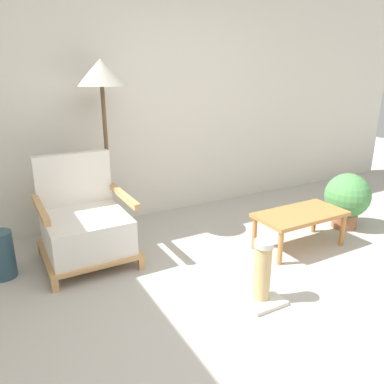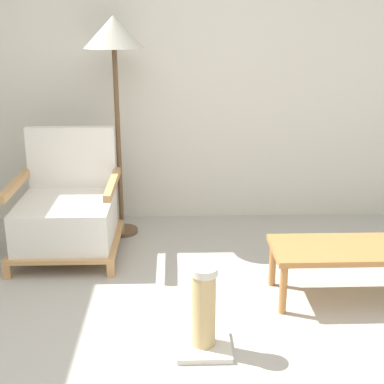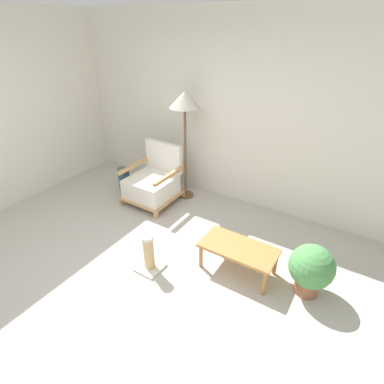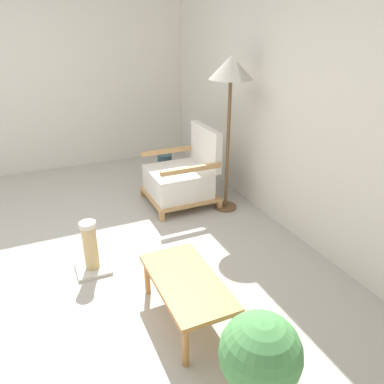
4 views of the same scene
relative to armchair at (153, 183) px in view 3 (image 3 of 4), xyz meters
name	(u,v)px [view 3 (image 3 of 4)]	position (x,y,z in m)	size (l,w,h in m)	color
ground_plane	(113,289)	(0.78, -1.68, -0.32)	(14.00, 14.00, 0.00)	#B7B2A8
wall_back	(224,112)	(0.78, 0.77, 1.03)	(8.00, 0.06, 2.70)	silver
armchair	(153,183)	(0.00, 0.00, 0.00)	(0.73, 0.75, 0.88)	tan
floor_lamp	(185,105)	(0.34, 0.39, 1.15)	(0.44, 0.44, 1.66)	brown
coffee_table	(239,250)	(1.77, -0.71, -0.02)	(0.84, 0.43, 0.34)	#B2753D
vase	(124,179)	(-0.65, 0.03, -0.12)	(0.19, 0.19, 0.38)	#2D4C5B
potted_plant	(311,268)	(2.52, -0.60, 0.01)	(0.45, 0.45, 0.58)	#935B3D
scratching_post	(149,256)	(0.91, -1.22, -0.13)	(0.28, 0.28, 0.47)	beige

